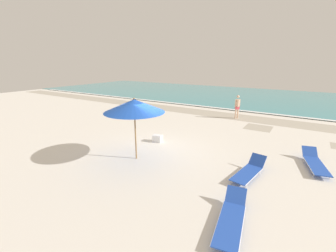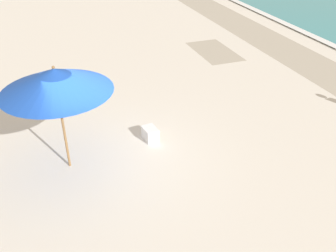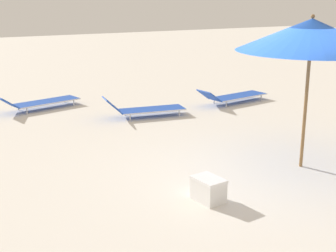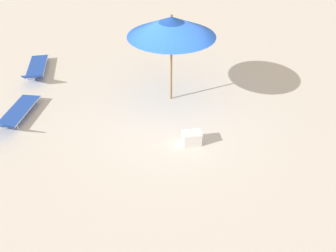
{
  "view_description": "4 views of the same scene",
  "coord_description": "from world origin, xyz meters",
  "px_view_note": "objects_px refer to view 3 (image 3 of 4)",
  "views": [
    {
      "loc": [
        6.02,
        -7.98,
        4.15
      ],
      "look_at": [
        0.07,
        1.4,
        0.96
      ],
      "focal_mm": 24.0,
      "sensor_mm": 36.0,
      "label": 1
    },
    {
      "loc": [
        7.93,
        -1.17,
        5.84
      ],
      "look_at": [
        0.28,
        1.59,
        0.88
      ],
      "focal_mm": 40.0,
      "sensor_mm": 36.0,
      "label": 2
    },
    {
      "loc": [
        -6.1,
        4.97,
        3.05
      ],
      "look_at": [
        0.26,
        1.62,
        1.02
      ],
      "focal_mm": 50.0,
      "sensor_mm": 36.0,
      "label": 3
    },
    {
      "loc": [
        0.28,
        8.11,
        5.64
      ],
      "look_at": [
        0.07,
        1.55,
        0.74
      ],
      "focal_mm": 35.0,
      "sensor_mm": 36.0,
      "label": 4
    }
  ],
  "objects_px": {
    "beach_umbrella": "(311,35)",
    "sun_lounger_beside_umbrella": "(232,96)",
    "sun_lounger_under_umbrella": "(39,102)",
    "cooler_box": "(208,189)",
    "sun_lounger_near_water_left": "(144,109)"
  },
  "relations": [
    {
      "from": "sun_lounger_under_umbrella",
      "to": "cooler_box",
      "type": "relative_size",
      "value": 4.34
    },
    {
      "from": "sun_lounger_under_umbrella",
      "to": "cooler_box",
      "type": "bearing_deg",
      "value": 173.23
    },
    {
      "from": "sun_lounger_beside_umbrella",
      "to": "beach_umbrella",
      "type": "bearing_deg",
      "value": 149.29
    },
    {
      "from": "cooler_box",
      "to": "beach_umbrella",
      "type": "bearing_deg",
      "value": 93.7
    },
    {
      "from": "beach_umbrella",
      "to": "sun_lounger_beside_umbrella",
      "type": "distance_m",
      "value": 5.65
    },
    {
      "from": "sun_lounger_under_umbrella",
      "to": "sun_lounger_beside_umbrella",
      "type": "bearing_deg",
      "value": -123.9
    },
    {
      "from": "sun_lounger_beside_umbrella",
      "to": "sun_lounger_near_water_left",
      "type": "bearing_deg",
      "value": 85.38
    },
    {
      "from": "beach_umbrella",
      "to": "cooler_box",
      "type": "xyz_separation_m",
      "value": [
        -0.46,
        2.3,
        -2.19
      ]
    },
    {
      "from": "beach_umbrella",
      "to": "cooler_box",
      "type": "distance_m",
      "value": 3.21
    },
    {
      "from": "beach_umbrella",
      "to": "sun_lounger_under_umbrella",
      "type": "relative_size",
      "value": 1.16
    },
    {
      "from": "sun_lounger_under_umbrella",
      "to": "sun_lounger_beside_umbrella",
      "type": "relative_size",
      "value": 1.0
    },
    {
      "from": "beach_umbrella",
      "to": "sun_lounger_under_umbrella",
      "type": "bearing_deg",
      "value": 25.71
    },
    {
      "from": "sun_lounger_beside_umbrella",
      "to": "cooler_box",
      "type": "height_order",
      "value": "sun_lounger_beside_umbrella"
    },
    {
      "from": "sun_lounger_beside_umbrella",
      "to": "sun_lounger_under_umbrella",
      "type": "bearing_deg",
      "value": 61.01
    },
    {
      "from": "sun_lounger_under_umbrella",
      "to": "beach_umbrella",
      "type": "bearing_deg",
      "value": -168.41
    }
  ]
}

